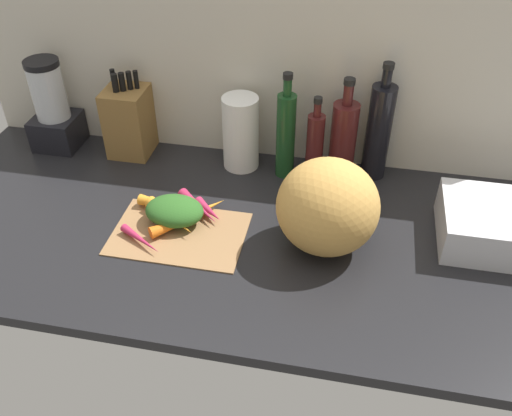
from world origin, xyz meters
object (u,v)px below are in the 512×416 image
at_px(carrot_7, 162,204).
at_px(bottle_1, 315,147).
at_px(winter_squash, 328,207).
at_px(bottle_0, 286,134).
at_px(carrot_1, 141,240).
at_px(carrot_2, 179,223).
at_px(dish_rack, 491,225).
at_px(bottle_3, 378,131).
at_px(carrot_5, 170,217).
at_px(carrot_4, 209,210).
at_px(knife_block, 129,121).
at_px(carrot_0, 183,213).
at_px(paper_towel_roll, 241,133).
at_px(cutting_board, 179,233).
at_px(carrot_3, 208,207).
at_px(carrot_6, 199,207).
at_px(bottle_2, 343,140).
at_px(blender_appliance, 53,110).

distance_m(carrot_7, bottle_1, 0.46).
bearing_deg(winter_squash, bottle_0, 116.51).
xyz_separation_m(carrot_1, carrot_2, (0.08, 0.08, 0.00)).
relative_size(carrot_2, dish_rack, 0.64).
bearing_deg(bottle_0, bottle_1, -5.86).
relative_size(carrot_7, bottle_3, 0.38).
distance_m(carrot_2, carrot_5, 0.03).
bearing_deg(carrot_4, dish_rack, 3.79).
height_order(carrot_1, knife_block, knife_block).
xyz_separation_m(carrot_0, carrot_1, (-0.07, -0.12, -0.00)).
distance_m(paper_towel_roll, dish_rack, 0.73).
distance_m(cutting_board, carrot_0, 0.06).
relative_size(knife_block, dish_rack, 1.08).
bearing_deg(bottle_3, bottle_0, -169.59).
bearing_deg(carrot_5, cutting_board, -45.05).
bearing_deg(carrot_1, carrot_0, 58.83).
bearing_deg(paper_towel_roll, carrot_0, -108.52).
bearing_deg(carrot_0, carrot_7, 161.36).
bearing_deg(carrot_3, carrot_1, -129.48).
height_order(carrot_5, carrot_7, carrot_5).
distance_m(carrot_6, winter_squash, 0.37).
height_order(carrot_6, bottle_1, bottle_1).
bearing_deg(carrot_6, bottle_3, 32.05).
xyz_separation_m(carrot_0, knife_block, (-0.26, 0.30, 0.09)).
bearing_deg(carrot_7, bottle_2, 29.30).
xyz_separation_m(carrot_6, winter_squash, (0.35, -0.06, 0.10)).
bearing_deg(winter_squash, bottle_2, 87.44).
distance_m(cutting_board, carrot_3, 0.12).
relative_size(carrot_0, winter_squash, 0.59).
xyz_separation_m(cutting_board, carrot_7, (-0.07, 0.08, 0.02)).
bearing_deg(cutting_board, carrot_6, 72.93).
height_order(bottle_0, bottle_3, bottle_3).
bearing_deg(carrot_7, carrot_0, -18.64).
xyz_separation_m(carrot_0, carrot_3, (0.06, 0.04, -0.00)).
height_order(carrot_2, winter_squash, winter_squash).
bearing_deg(carrot_6, paper_towel_roll, 76.72).
bearing_deg(dish_rack, paper_towel_roll, 162.56).
relative_size(paper_towel_roll, dish_rack, 0.91).
height_order(carrot_6, winter_squash, winter_squash).
bearing_deg(paper_towel_roll, bottle_2, -1.02).
height_order(carrot_2, carrot_4, carrot_2).
height_order(paper_towel_roll, bottle_2, bottle_2).
xyz_separation_m(carrot_3, bottle_1, (0.26, 0.22, 0.09)).
bearing_deg(bottle_2, cutting_board, -138.46).
bearing_deg(bottle_2, carrot_2, -140.24).
relative_size(winter_squash, bottle_0, 0.78).
relative_size(carrot_2, knife_block, 0.59).
bearing_deg(bottle_2, paper_towel_roll, 178.98).
distance_m(carrot_4, carrot_6, 0.03).
height_order(carrot_5, blender_appliance, blender_appliance).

